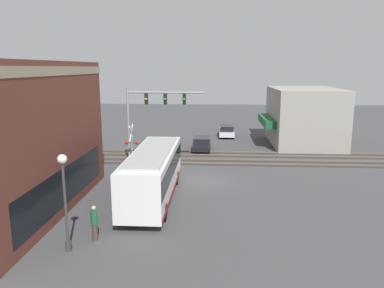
{
  "coord_description": "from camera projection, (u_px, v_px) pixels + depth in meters",
  "views": [
    {
      "loc": [
        -27.08,
        -1.15,
        8.46
      ],
      "look_at": [
        4.17,
        0.79,
        2.02
      ],
      "focal_mm": 35.0,
      "sensor_mm": 36.0,
      "label": 1
    }
  ],
  "objects": [
    {
      "name": "parked_car_white",
      "position": [
        226.0,
        131.0,
        46.56
      ],
      "size": [
        4.77,
        1.82,
        1.41
      ],
      "color": "silver",
      "rests_on": "ground"
    },
    {
      "name": "city_bus",
      "position": [
        153.0,
        172.0,
        24.2
      ],
      "size": [
        10.67,
        2.59,
        3.26
      ],
      "color": "white",
      "rests_on": "ground"
    },
    {
      "name": "traffic_signal_gantry",
      "position": [
        150.0,
        109.0,
        31.92
      ],
      "size": [
        0.42,
        6.58,
        6.77
      ],
      "color": "gray",
      "rests_on": "ground"
    },
    {
      "name": "ground_plane",
      "position": [
        199.0,
        181.0,
        28.25
      ],
      "size": [
        120.0,
        120.0,
        0.0
      ],
      "primitive_type": "plane",
      "color": "#424244"
    },
    {
      "name": "parked_car_black",
      "position": [
        202.0,
        144.0,
        38.69
      ],
      "size": [
        4.35,
        1.82,
        1.42
      ],
      "color": "black",
      "rests_on": "ground"
    },
    {
      "name": "shop_building",
      "position": [
        303.0,
        116.0,
        41.48
      ],
      "size": [
        10.23,
        8.18,
        6.21
      ],
      "color": "gray",
      "rests_on": "ground"
    },
    {
      "name": "streetlamp",
      "position": [
        65.0,
        194.0,
        17.01
      ],
      "size": [
        0.44,
        0.44,
        4.66
      ],
      "color": "#38383A",
      "rests_on": "ground"
    },
    {
      "name": "crossing_signal",
      "position": [
        132.0,
        143.0,
        31.07
      ],
      "size": [
        1.41,
        1.18,
        3.81
      ],
      "color": "gray",
      "rests_on": "ground"
    },
    {
      "name": "rail_track_near",
      "position": [
        202.0,
        161.0,
        34.11
      ],
      "size": [
        2.6,
        60.0,
        0.15
      ],
      "color": "#332D28",
      "rests_on": "ground"
    },
    {
      "name": "pedestrian_at_crossing",
      "position": [
        147.0,
        158.0,
        31.64
      ],
      "size": [
        0.34,
        0.34,
        1.83
      ],
      "color": "#2D3351",
      "rests_on": "ground"
    },
    {
      "name": "rail_track_far",
      "position": [
        203.0,
        154.0,
        37.24
      ],
      "size": [
        2.6,
        60.0,
        0.15
      ],
      "color": "#332D28",
      "rests_on": "ground"
    },
    {
      "name": "pedestrian_by_lamp",
      "position": [
        94.0,
        223.0,
        18.47
      ],
      "size": [
        0.34,
        0.34,
        1.81
      ],
      "color": "#473828",
      "rests_on": "ground"
    }
  ]
}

